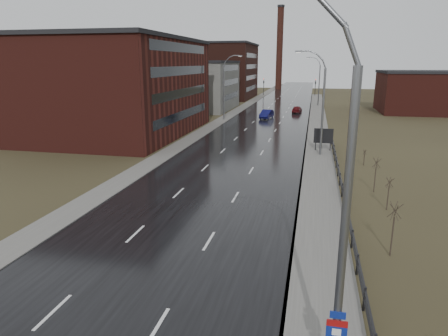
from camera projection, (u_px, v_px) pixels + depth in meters
The scene contains 23 objects.
road at pixel (266, 123), 68.90m from camera, with size 14.00×300.00×0.06m, color black.
sidewalk_right at pixel (318, 157), 43.49m from camera, with size 3.20×180.00×0.18m, color #595651.
curb_right at pixel (304, 156), 43.81m from camera, with size 0.16×180.00×0.18m, color slate.
sidewalk_left at pixel (220, 121), 70.62m from camera, with size 2.40×260.00×0.12m, color #595651.
warehouse_near at pixel (110, 86), 57.45m from camera, with size 22.44×28.56×13.50m.
warehouse_mid at pixel (196, 85), 88.34m from camera, with size 16.32×20.40×10.50m.
warehouse_far at pixel (208, 71), 117.06m from camera, with size 26.52×24.48×15.50m.
building_right at pixel (426, 92), 82.20m from camera, with size 18.36×16.32×8.50m.
smokestack at pixel (280, 48), 151.13m from camera, with size 2.70×2.70×30.70m.
streetlight_main at pixel (333, 215), 10.85m from camera, with size 3.91×0.29×12.11m.
streetlight_right_mid at pixel (320, 103), 42.98m from camera, with size 3.36×0.28×11.35m.
streetlight_left at pixel (225, 87), 70.93m from camera, with size 3.36×0.28×11.35m.
streetlight_right_far at pixel (318, 81), 93.93m from camera, with size 3.36×0.28×11.35m.
guardrail at pixel (346, 204), 27.22m from camera, with size 0.10×53.05×1.10m.
shrub_c at pixel (393, 228), 21.09m from camera, with size 0.71×0.75×3.01m.
shrub_d at pixel (388, 193), 27.86m from camera, with size 0.56×0.59×2.36m.
shrub_e at pixel (375, 174), 31.67m from camera, with size 0.66×0.70×2.81m.
shrub_f at pixel (364, 157), 40.15m from camera, with size 0.39×0.41×1.61m.
billboard at pixel (323, 136), 45.97m from camera, with size 2.17×0.17×2.76m.
traffic_light_left at pixel (264, 80), 126.03m from camera, with size 0.58×2.73×5.30m.
traffic_light_right at pixel (316, 81), 122.66m from camera, with size 0.58×2.73×5.30m.
car_near at pixel (267, 114), 73.88m from camera, with size 1.68×4.80×1.58m, color #0E0F48.
car_far at pixel (297, 109), 82.26m from camera, with size 1.70×4.22×1.44m, color #560E12.
Camera 1 is at (7.78, -8.57, 10.06)m, focal length 32.00 mm.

